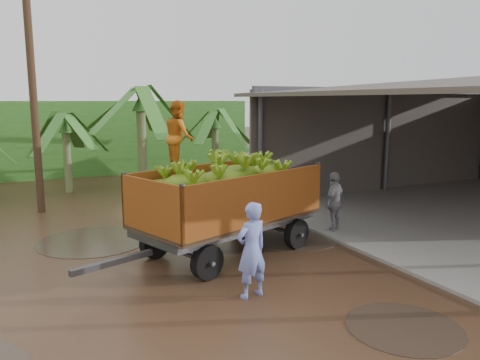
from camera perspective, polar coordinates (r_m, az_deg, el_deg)
name	(u,v)px	position (r m, az deg, el deg)	size (l,w,h in m)	color
ground	(157,288)	(9.55, -10.07, -12.82)	(100.00, 100.00, 0.00)	black
hedge_north	(24,139)	(24.61, -24.85, 4.53)	(22.00, 3.00, 3.60)	#2D661E
banana_trailer	(227,198)	(11.05, -1.64, -2.25)	(6.16, 3.47, 3.63)	#C0601B
man_blue	(251,250)	(8.72, 1.41, -8.53)	(0.66, 0.43, 1.81)	#7685D8
man_grey	(334,202)	(13.13, 11.44, -2.70)	(1.00, 0.42, 1.71)	gray
utility_pole	(33,93)	(16.36, -23.92, 9.70)	(1.20, 0.24, 7.62)	#47301E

